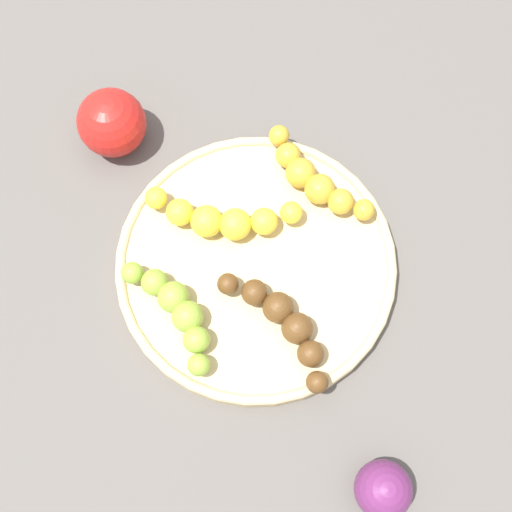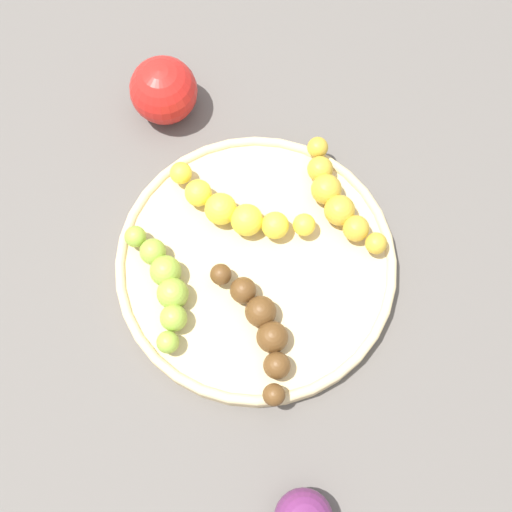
{
  "view_description": "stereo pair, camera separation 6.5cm",
  "coord_description": "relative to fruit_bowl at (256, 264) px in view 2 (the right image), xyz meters",
  "views": [
    {
      "loc": [
        0.09,
        -0.19,
        0.65
      ],
      "look_at": [
        0.0,
        0.0,
        0.04
      ],
      "focal_mm": 47.06,
      "sensor_mm": 36.0,
      "label": 1
    },
    {
      "loc": [
        0.15,
        -0.15,
        0.65
      ],
      "look_at": [
        0.0,
        0.0,
        0.04
      ],
      "focal_mm": 47.06,
      "sensor_mm": 36.0,
      "label": 2
    }
  ],
  "objects": [
    {
      "name": "ground_plane",
      "position": [
        0.0,
        0.0,
        -0.01
      ],
      "size": [
        2.4,
        2.4,
        0.0
      ],
      "primitive_type": "plane",
      "color": "#56514C"
    },
    {
      "name": "fruit_bowl",
      "position": [
        0.0,
        0.0,
        0.0
      ],
      "size": [
        0.28,
        0.28,
        0.02
      ],
      "color": "#D1B784",
      "rests_on": "ground_plane"
    },
    {
      "name": "banana_overripe",
      "position": [
        0.05,
        -0.05,
        0.02
      ],
      "size": [
        0.14,
        0.07,
        0.03
      ],
      "rotation": [
        0.0,
        0.0,
        1.19
      ],
      "color": "#593819",
      "rests_on": "fruit_bowl"
    },
    {
      "name": "banana_spotted",
      "position": [
        0.01,
        0.1,
        0.02
      ],
      "size": [
        0.13,
        0.06,
        0.03
      ],
      "rotation": [
        0.0,
        0.0,
        4.39
      ],
      "color": "gold",
      "rests_on": "fruit_bowl"
    },
    {
      "name": "banana_yellow",
      "position": [
        -0.05,
        0.02,
        0.02
      ],
      "size": [
        0.15,
        0.07,
        0.03
      ],
      "rotation": [
        0.0,
        0.0,
        5.06
      ],
      "color": "yellow",
      "rests_on": "fruit_bowl"
    },
    {
      "name": "banana_green",
      "position": [
        -0.04,
        -0.08,
        0.02
      ],
      "size": [
        0.12,
        0.07,
        0.03
      ],
      "rotation": [
        0.0,
        0.0,
        1.11
      ],
      "color": "#8CAD38",
      "rests_on": "fruit_bowl"
    },
    {
      "name": "apple_red",
      "position": [
        -0.2,
        0.06,
        0.02
      ],
      "size": [
        0.07,
        0.07,
        0.07
      ],
      "primitive_type": "sphere",
      "color": "red",
      "rests_on": "ground_plane"
    }
  ]
}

